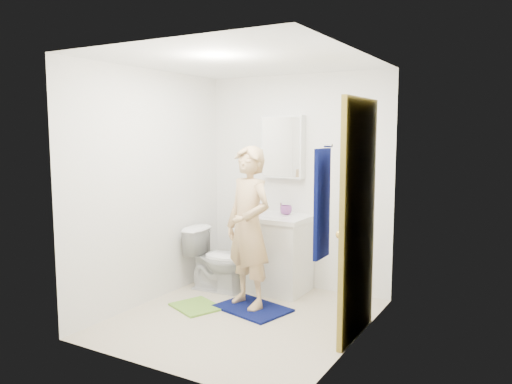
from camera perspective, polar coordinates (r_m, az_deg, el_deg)
floor at (r=4.91m, az=-1.59°, el=-14.34°), size 2.20×2.40×0.02m
ceiling at (r=4.62m, az=-1.69°, el=14.88°), size 2.20×2.40×0.02m
wall_back at (r=5.67m, az=4.77°, el=1.13°), size 2.20×0.02×2.40m
wall_front at (r=3.64m, az=-11.64°, el=-2.21°), size 2.20×0.02×2.40m
wall_left at (r=5.27m, az=-11.98°, el=0.57°), size 0.02×2.40×2.40m
wall_right at (r=4.14m, az=11.56°, el=-1.12°), size 0.02×2.40×2.40m
vanity_cabinet at (r=5.61m, az=2.00°, el=-7.20°), size 0.75×0.55×0.80m
countertop at (r=5.53m, az=2.01°, el=-2.93°), size 0.79×0.59×0.05m
sink_basin at (r=5.52m, az=2.01°, el=-2.77°), size 0.40×0.40×0.03m
faucet at (r=5.67m, az=2.87°, el=-1.81°), size 0.03×0.03×0.12m
medicine_cabinet at (r=5.65m, az=3.12°, el=5.19°), size 0.50×0.12×0.70m
mirror_panel at (r=5.59m, az=2.83°, el=5.17°), size 0.46×0.01×0.66m
door at (r=4.33m, az=11.57°, el=-3.13°), size 0.05×0.80×2.05m
door_knob at (r=4.06m, az=9.57°, el=-4.83°), size 0.07×0.07×0.07m
towel at (r=3.64m, az=7.55°, el=-1.35°), size 0.03×0.24×0.80m
towel_hook at (r=3.58m, az=8.25°, el=5.26°), size 0.06×0.02×0.02m
toilet at (r=5.63m, az=-4.45°, el=-7.67°), size 0.72×0.44×0.71m
bath_mat at (r=5.12m, az=-0.39°, el=-13.15°), size 0.79×0.65×0.02m
green_rug at (r=5.21m, az=-6.84°, el=-12.87°), size 0.59×0.55×0.02m
soap_dispenser at (r=5.59m, az=0.20°, el=-1.68°), size 0.10×0.10×0.17m
toothbrush_cup at (r=5.55m, az=3.45°, el=-2.09°), size 0.15×0.15×0.10m
man at (r=4.97m, az=-0.86°, el=-4.03°), size 0.68×0.56×1.61m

